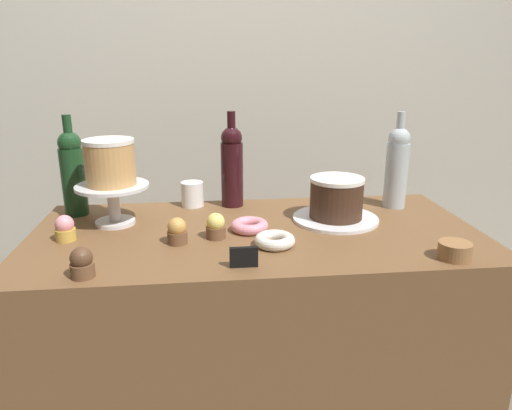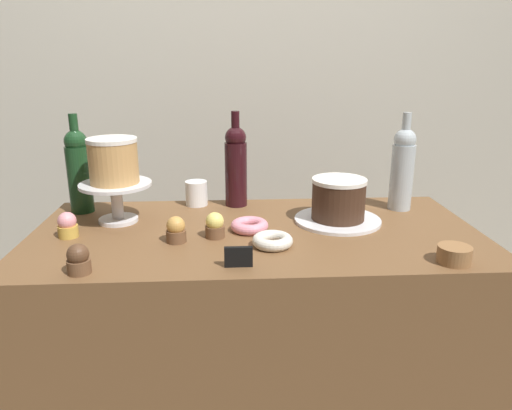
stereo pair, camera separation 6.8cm
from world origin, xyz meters
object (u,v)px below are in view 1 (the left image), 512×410
Objects in this scene: wine_bottle_green at (73,172)px; cupcake_lemon at (216,226)px; cookie_stack at (455,251)px; price_sign_chalkboard at (244,257)px; white_layer_cake at (110,162)px; donut_sugar at (275,240)px; cupcake_chocolate at (82,263)px; wine_bottle_clear at (397,166)px; cupcake_strawberry at (65,229)px; coffee_cup_ceramic at (192,194)px; chocolate_round_cake at (336,198)px; cake_stand_pedestal at (113,197)px; donut_pink at (250,226)px; wine_bottle_dark_red at (232,165)px; cupcake_caramel at (177,231)px.

cupcake_lemon is at bearing -30.81° from wine_bottle_green.
cookie_stack is 0.54m from price_sign_chalkboard.
donut_sugar is at bearing -26.60° from white_layer_cake.
cookie_stack is at bearing 0.36° from cupcake_chocolate.
cupcake_chocolate is (-0.94, -0.46, -0.11)m from wine_bottle_clear.
cupcake_strawberry reaches higher than price_sign_chalkboard.
cupcake_chocolate is at bearing -91.82° from white_layer_cake.
coffee_cup_ceramic is (0.24, 0.16, -0.15)m from white_layer_cake.
chocolate_round_cake is 0.40m from cookie_stack.
chocolate_round_cake is at bearing -3.34° from white_layer_cake.
wine_bottle_green is at bearing 155.37° from cookie_stack.
price_sign_chalkboard is at bearing -44.37° from cake_stand_pedestal.
wine_bottle_clear is at bearing 87.74° from cookie_stack.
chocolate_round_cake is at bearing 25.57° from cupcake_chocolate.
white_layer_cake is 1.34× the size of donut_pink.
price_sign_chalkboard is (0.51, -0.47, -0.12)m from wine_bottle_green.
wine_bottle_green reaches higher than cake_stand_pedestal.
cupcake_chocolate is (-0.01, -0.38, -0.16)m from white_layer_cake.
price_sign_chalkboard is at bearing -90.50° from wine_bottle_dark_red.
cupcake_chocolate is 1.06× the size of price_sign_chalkboard.
wine_bottle_green is at bearing 169.57° from chocolate_round_cake.
cupcake_caramel is 0.27m from donut_sugar.
cupcake_caramel reaches higher than cookie_stack.
cake_stand_pedestal is 1.96× the size of donut_pink.
white_layer_cake is 2.02× the size of cupcake_caramel.
donut_pink is (-0.28, -0.07, -0.06)m from chocolate_round_cake.
cupcake_strawberry reaches higher than cookie_stack.
wine_bottle_green is at bearing 96.33° from cupcake_strawberry.
cookie_stack is at bearing -44.44° from wine_bottle_dark_red.
chocolate_round_cake is 0.51m from cupcake_caramel.
cupcake_strawberry reaches higher than donut_sugar.
wine_bottle_green is 0.52m from wine_bottle_dark_red.
cupcake_chocolate is at bearing -145.31° from cupcake_lemon.
wine_bottle_dark_red is 0.53m from price_sign_chalkboard.
wine_bottle_green is 3.83× the size of coffee_cup_ceramic.
cake_stand_pedestal is at bearing 165.28° from donut_pink.
cake_stand_pedestal is 0.68× the size of wine_bottle_green.
chocolate_round_cake is 2.26× the size of cupcake_lemon.
cookie_stack is (0.45, -0.14, 0.01)m from donut_sugar.
cupcake_lemon and cupcake_strawberry have the same top height.
wine_bottle_green is 2.91× the size of donut_pink.
price_sign_chalkboard is at bearing 2.12° from cupcake_chocolate.
cupcake_caramel is 1.06× the size of price_sign_chalkboard.
cupcake_lemon is 0.11m from donut_pink.
cupcake_caramel and cupcake_chocolate have the same top height.
cupcake_chocolate is (-0.32, -0.22, 0.00)m from cupcake_lemon.
wine_bottle_dark_red is at bearing 22.69° from cake_stand_pedestal.
white_layer_cake is 0.46× the size of wine_bottle_clear.
cupcake_lemon is (-0.38, -0.11, -0.04)m from chocolate_round_cake.
donut_pink is (0.10, 0.05, -0.02)m from cupcake_lemon.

